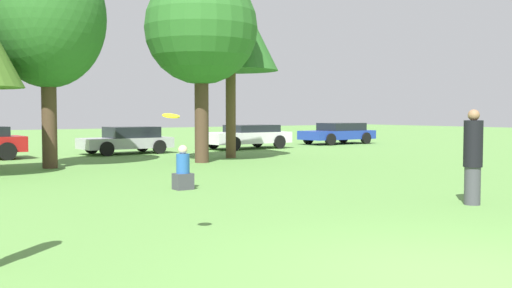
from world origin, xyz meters
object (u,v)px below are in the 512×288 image
(bystander_sitting, at_px, (183,171))
(parked_car_white, at_px, (248,136))
(tree_3, at_px, (201,29))
(frisbee, at_px, (171,116))
(parked_car_silver, at_px, (127,140))
(parked_car_blue, at_px, (338,133))
(tree_2, at_px, (47,18))
(person_catcher, at_px, (473,157))
(tree_4, at_px, (231,23))

(bystander_sitting, xyz_separation_m, parked_car_white, (9.98, 12.04, 0.22))
(tree_3, height_order, parked_car_white, tree_3)
(frisbee, xyz_separation_m, parked_car_silver, (6.47, 17.03, -1.13))
(parked_car_silver, relative_size, parked_car_blue, 0.87)
(tree_2, relative_size, parked_car_silver, 1.83)
(person_catcher, xyz_separation_m, parked_car_blue, (13.18, 17.98, -0.29))
(tree_4, bearing_deg, parked_car_blue, 26.10)
(person_catcher, bearing_deg, tree_3, -90.68)
(person_catcher, height_order, tree_2, tree_2)
(bystander_sitting, height_order, parked_car_blue, parked_car_blue)
(frisbee, relative_size, parked_car_silver, 0.06)
(tree_3, relative_size, tree_4, 0.95)
(tree_2, relative_size, tree_3, 1.04)
(tree_3, distance_m, tree_4, 2.49)
(parked_car_silver, bearing_deg, tree_4, 117.73)
(frisbee, height_order, parked_car_white, frisbee)
(tree_3, xyz_separation_m, parked_car_silver, (-0.40, 5.83, -4.15))
(parked_car_blue, bearing_deg, tree_3, 26.43)
(bystander_sitting, height_order, parked_car_silver, parked_car_silver)
(bystander_sitting, distance_m, parked_car_white, 15.64)
(bystander_sitting, bearing_deg, parked_car_blue, 37.25)
(parked_car_blue, bearing_deg, tree_4, 25.41)
(person_catcher, bearing_deg, tree_2, -67.92)
(frisbee, distance_m, tree_2, 12.65)
(parked_car_white, bearing_deg, frisbee, 52.36)
(tree_3, relative_size, parked_car_silver, 1.76)
(bystander_sitting, distance_m, tree_3, 8.61)
(person_catcher, xyz_separation_m, tree_4, (2.57, 12.78, 4.36))
(tree_2, bearing_deg, person_catcher, -69.80)
(bystander_sitting, height_order, tree_3, tree_3)
(tree_2, distance_m, tree_4, 7.17)
(bystander_sitting, height_order, parked_car_white, parked_car_white)
(parked_car_white, relative_size, parked_car_blue, 0.98)
(parked_car_blue, bearing_deg, bystander_sitting, 36.55)
(bystander_sitting, bearing_deg, tree_2, 98.16)
(bystander_sitting, bearing_deg, tree_4, 50.88)
(frisbee, height_order, tree_3, tree_3)
(person_catcher, relative_size, frisbee, 7.78)
(parked_car_silver, relative_size, parked_car_white, 0.89)
(tree_3, xyz_separation_m, tree_4, (2.06, 1.29, 0.53))
(bystander_sitting, bearing_deg, person_catcher, -56.00)
(tree_2, xyz_separation_m, parked_car_blue, (17.76, 5.55, -4.16))
(parked_car_silver, distance_m, parked_car_white, 6.32)
(tree_3, height_order, parked_car_silver, tree_3)
(parked_car_white, bearing_deg, person_catcher, 68.90)
(tree_2, bearing_deg, frisbee, -98.31)
(parked_car_silver, distance_m, parked_car_blue, 13.09)
(tree_2, distance_m, parked_car_white, 12.73)
(person_catcher, bearing_deg, parked_car_blue, -124.37)
(tree_4, xyz_separation_m, parked_car_blue, (10.61, 5.20, -4.65))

